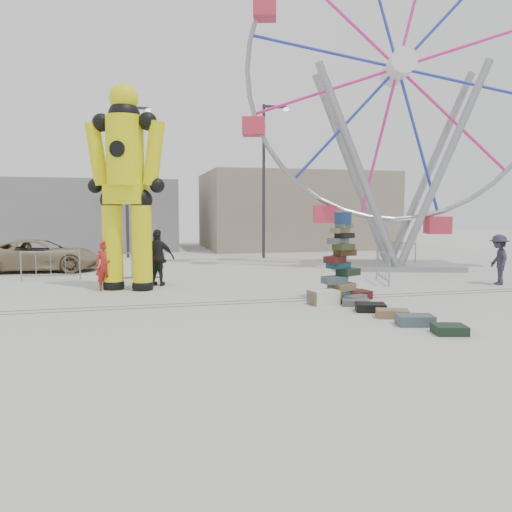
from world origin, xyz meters
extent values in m
plane|color=#9E9E99|center=(0.00, 0.00, 0.00)|extent=(90.00, 90.00, 0.00)
cube|color=#47443F|center=(0.00, 0.60, 0.00)|extent=(40.00, 0.04, 0.01)
cube|color=#47443F|center=(0.00, 1.00, 0.00)|extent=(40.00, 0.04, 0.01)
cube|color=gray|center=(7.00, 20.00, 2.50)|extent=(12.00, 8.00, 5.00)
cube|color=gray|center=(-6.00, 22.00, 2.20)|extent=(10.00, 8.00, 4.40)
cylinder|color=#2D2D30|center=(3.00, 13.00, 4.00)|extent=(0.16, 0.16, 8.00)
cube|color=#2D2D30|center=(3.60, 13.00, 7.90)|extent=(1.20, 0.15, 0.12)
cube|color=silver|center=(4.20, 13.00, 7.80)|extent=(0.25, 0.25, 0.12)
cylinder|color=#2D2D30|center=(-4.00, 15.00, 4.00)|extent=(0.16, 0.16, 8.00)
cube|color=#2D2D30|center=(-3.40, 15.00, 7.90)|extent=(1.20, 0.15, 0.12)
cube|color=silver|center=(-2.80, 15.00, 7.80)|extent=(0.25, 0.25, 0.12)
cube|color=#184248|center=(1.63, 0.20, 0.13)|extent=(0.96, 0.83, 0.26)
cube|color=#481513|center=(2.48, 0.51, 0.12)|extent=(0.85, 0.67, 0.24)
cube|color=#442A15|center=(1.46, 0.68, 0.11)|extent=(0.86, 0.79, 0.22)
cube|color=#343A1D|center=(2.31, 0.99, 0.12)|extent=(0.84, 0.69, 0.24)
cube|color=#55575C|center=(2.16, 0.07, 0.10)|extent=(0.83, 0.74, 0.20)
cube|color=black|center=(1.81, 1.02, 0.11)|extent=(0.76, 0.60, 0.22)
cube|color=olive|center=(2.00, 0.50, 0.37)|extent=(0.85, 0.74, 0.22)
cube|color=#445661|center=(1.76, 0.44, 0.59)|extent=(0.71, 0.54, 0.20)
cube|color=black|center=(2.22, 0.56, 0.79)|extent=(0.75, 0.66, 0.20)
cube|color=#184248|center=(1.95, 0.64, 0.98)|extent=(0.70, 0.57, 0.18)
cube|color=#481513|center=(1.80, 0.53, 1.16)|extent=(0.71, 0.66, 0.18)
cube|color=#442A15|center=(2.13, 0.60, 1.35)|extent=(0.62, 0.48, 0.18)
cube|color=#343A1D|center=(2.02, 0.45, 1.52)|extent=(0.68, 0.59, 0.16)
cube|color=#55575C|center=(1.88, 0.54, 1.68)|extent=(0.57, 0.43, 0.16)
cube|color=black|center=(2.08, 0.53, 1.83)|extent=(0.61, 0.54, 0.14)
cube|color=olive|center=(1.94, 0.53, 1.97)|extent=(0.55, 0.44, 0.14)
cube|color=#445661|center=(2.04, 0.48, 2.10)|extent=(0.55, 0.50, 0.12)
cylinder|color=navy|center=(2.00, 0.50, 2.33)|extent=(0.49, 0.49, 0.32)
sphere|color=black|center=(-4.36, 4.02, 0.13)|extent=(0.68, 0.68, 0.68)
cylinder|color=yellow|center=(-4.36, 4.02, 1.43)|extent=(0.63, 0.63, 2.86)
sphere|color=black|center=(-4.36, 4.02, 2.86)|extent=(0.72, 0.72, 0.72)
sphere|color=black|center=(-3.46, 3.64, 0.13)|extent=(0.68, 0.68, 0.68)
cylinder|color=yellow|center=(-3.46, 3.64, 1.43)|extent=(0.63, 0.63, 2.86)
sphere|color=black|center=(-3.46, 3.64, 2.86)|extent=(0.72, 0.72, 0.72)
cube|color=yellow|center=(-3.91, 3.83, 3.04)|extent=(1.43, 1.14, 0.63)
cylinder|color=yellow|center=(-3.91, 3.83, 4.39)|extent=(1.16, 1.16, 2.15)
sphere|color=black|center=(-3.91, 3.83, 5.46)|extent=(0.98, 0.98, 0.98)
sphere|color=yellow|center=(-3.91, 3.83, 6.00)|extent=(0.89, 0.89, 0.89)
sphere|color=black|center=(-4.61, 4.12, 5.28)|extent=(0.57, 0.57, 0.57)
cylinder|color=yellow|center=(-4.78, 4.19, 4.30)|extent=(0.86, 0.71, 2.01)
sphere|color=black|center=(-4.86, 4.22, 3.31)|extent=(0.47, 0.47, 0.47)
sphere|color=black|center=(-3.21, 3.53, 5.28)|extent=(0.57, 0.57, 0.57)
cylinder|color=yellow|center=(-3.04, 3.46, 4.30)|extent=(0.86, 0.71, 2.01)
sphere|color=black|center=(-2.96, 3.43, 3.31)|extent=(0.47, 0.47, 0.47)
cube|color=gray|center=(7.41, 7.28, 0.11)|extent=(6.08, 4.64, 0.21)
cylinder|color=gray|center=(5.49, 6.86, 4.30)|extent=(3.67, 1.39, 8.71)
cylinder|color=gray|center=(8.78, 5.86, 4.30)|extent=(3.67, 1.39, 8.71)
cylinder|color=gray|center=(6.05, 8.71, 4.30)|extent=(3.67, 1.39, 8.71)
cylinder|color=gray|center=(9.34, 7.71, 4.30)|extent=(3.67, 1.39, 8.71)
cylinder|color=white|center=(7.41, 7.28, 8.59)|extent=(1.71, 2.57, 1.07)
torus|color=gray|center=(7.41, 7.28, 8.59)|extent=(12.61, 4.00, 13.11)
cube|color=#C42A43|center=(7.41, 7.28, 1.61)|extent=(1.21, 1.21, 0.75)
cube|color=silver|center=(1.27, 0.00, 0.19)|extent=(0.88, 0.60, 0.38)
cube|color=#343A1D|center=(1.81, 0.41, 0.12)|extent=(0.74, 0.61, 0.23)
cube|color=#55575C|center=(2.03, -0.38, 0.08)|extent=(0.85, 0.74, 0.17)
cube|color=black|center=(2.05, -1.19, 0.11)|extent=(0.86, 0.73, 0.21)
cube|color=olive|center=(2.21, -1.99, 0.10)|extent=(0.87, 0.70, 0.20)
cube|color=#445661|center=(2.30, -2.83, 0.12)|extent=(0.89, 0.65, 0.24)
cube|color=black|center=(2.57, -3.69, 0.10)|extent=(0.76, 0.67, 0.19)
imported|color=#A81F18|center=(-4.61, 3.84, 0.79)|extent=(0.58, 0.39, 1.59)
imported|color=#1A691A|center=(-2.94, 4.59, 0.77)|extent=(0.94, 0.89, 1.53)
imported|color=black|center=(-2.93, 4.45, 0.95)|extent=(1.21, 0.83, 1.91)
imported|color=#24232F|center=(8.40, 1.94, 0.86)|extent=(1.01, 1.27, 1.72)
imported|color=#8D7B5B|center=(-7.48, 9.68, 0.67)|extent=(4.96, 2.58, 1.34)
camera|label=1|loc=(-3.73, -12.52, 2.55)|focal=35.00mm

